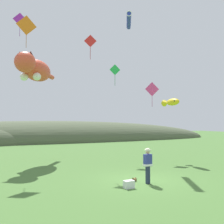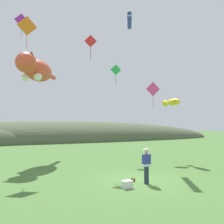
{
  "view_description": "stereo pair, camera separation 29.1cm",
  "coord_description": "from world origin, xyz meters",
  "px_view_note": "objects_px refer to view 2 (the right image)",
  "views": [
    {
      "loc": [
        -6.78,
        -11.62,
        3.1
      ],
      "look_at": [
        0.0,
        4.0,
        3.8
      ],
      "focal_mm": 40.0,
      "sensor_mm": 36.0,
      "label": 1
    },
    {
      "loc": [
        -6.51,
        -11.73,
        3.1
      ],
      "look_at": [
        0.0,
        4.0,
        3.8
      ],
      "focal_mm": 40.0,
      "sensor_mm": 36.0,
      "label": 2
    }
  ],
  "objects_px": {
    "festival_attendant": "(146,165)",
    "kite_diamond_violet": "(21,20)",
    "picnic_cooler": "(127,184)",
    "kite_diamond_green": "(116,70)",
    "kite_tube_streamer": "(129,21)",
    "kite_diamond_pink": "(153,89)",
    "kite_diamond_orange": "(27,26)",
    "kite_giant_cat": "(36,70)",
    "kite_diamond_red": "(91,41)",
    "kite_fish_windsock": "(172,102)",
    "kite_spool": "(133,180)"
  },
  "relations": [
    {
      "from": "kite_giant_cat",
      "to": "kite_diamond_orange",
      "type": "relative_size",
      "value": 2.67
    },
    {
      "from": "kite_diamond_pink",
      "to": "kite_diamond_violet",
      "type": "relative_size",
      "value": 1.03
    },
    {
      "from": "kite_diamond_green",
      "to": "kite_diamond_red",
      "type": "bearing_deg",
      "value": -140.77
    },
    {
      "from": "kite_diamond_orange",
      "to": "kite_tube_streamer",
      "type": "bearing_deg",
      "value": -1.63
    },
    {
      "from": "picnic_cooler",
      "to": "kite_diamond_red",
      "type": "relative_size",
      "value": 0.28
    },
    {
      "from": "festival_attendant",
      "to": "kite_diamond_green",
      "type": "distance_m",
      "value": 11.05
    },
    {
      "from": "kite_diamond_orange",
      "to": "kite_diamond_green",
      "type": "distance_m",
      "value": 7.87
    },
    {
      "from": "kite_giant_cat",
      "to": "festival_attendant",
      "type": "bearing_deg",
      "value": -66.67
    },
    {
      "from": "picnic_cooler",
      "to": "kite_diamond_red",
      "type": "distance_m",
      "value": 10.91
    },
    {
      "from": "kite_spool",
      "to": "kite_diamond_orange",
      "type": "bearing_deg",
      "value": 127.01
    },
    {
      "from": "kite_fish_windsock",
      "to": "kite_diamond_orange",
      "type": "distance_m",
      "value": 12.32
    },
    {
      "from": "picnic_cooler",
      "to": "kite_giant_cat",
      "type": "bearing_deg",
      "value": 106.47
    },
    {
      "from": "kite_diamond_pink",
      "to": "kite_diamond_violet",
      "type": "height_order",
      "value": "kite_diamond_violet"
    },
    {
      "from": "kite_diamond_orange",
      "to": "picnic_cooler",
      "type": "bearing_deg",
      "value": -61.83
    },
    {
      "from": "kite_tube_streamer",
      "to": "kite_diamond_violet",
      "type": "bearing_deg",
      "value": 151.99
    },
    {
      "from": "kite_giant_cat",
      "to": "kite_diamond_pink",
      "type": "height_order",
      "value": "kite_giant_cat"
    },
    {
      "from": "kite_tube_streamer",
      "to": "kite_diamond_pink",
      "type": "relative_size",
      "value": 1.28
    },
    {
      "from": "kite_tube_streamer",
      "to": "kite_spool",
      "type": "bearing_deg",
      "value": -115.18
    },
    {
      "from": "picnic_cooler",
      "to": "kite_diamond_violet",
      "type": "bearing_deg",
      "value": 110.16
    },
    {
      "from": "kite_tube_streamer",
      "to": "kite_diamond_green",
      "type": "distance_m",
      "value": 4.19
    },
    {
      "from": "kite_diamond_pink",
      "to": "kite_diamond_violet",
      "type": "distance_m",
      "value": 12.78
    },
    {
      "from": "kite_diamond_red",
      "to": "festival_attendant",
      "type": "bearing_deg",
      "value": -80.02
    },
    {
      "from": "kite_spool",
      "to": "kite_diamond_red",
      "type": "bearing_deg",
      "value": 96.94
    },
    {
      "from": "festival_attendant",
      "to": "kite_diamond_violet",
      "type": "relative_size",
      "value": 0.86
    },
    {
      "from": "kite_spool",
      "to": "kite_diamond_pink",
      "type": "relative_size",
      "value": 0.1
    },
    {
      "from": "kite_spool",
      "to": "kite_fish_windsock",
      "type": "distance_m",
      "value": 9.08
    },
    {
      "from": "kite_diamond_green",
      "to": "kite_giant_cat",
      "type": "bearing_deg",
      "value": 164.79
    },
    {
      "from": "festival_attendant",
      "to": "kite_diamond_green",
      "type": "bearing_deg",
      "value": 76.72
    },
    {
      "from": "festival_attendant",
      "to": "kite_diamond_violet",
      "type": "height_order",
      "value": "kite_diamond_violet"
    },
    {
      "from": "kite_tube_streamer",
      "to": "kite_diamond_orange",
      "type": "distance_m",
      "value": 8.13
    },
    {
      "from": "kite_tube_streamer",
      "to": "kite_diamond_red",
      "type": "bearing_deg",
      "value": -164.96
    },
    {
      "from": "picnic_cooler",
      "to": "kite_fish_windsock",
      "type": "distance_m",
      "value": 10.23
    },
    {
      "from": "kite_diamond_violet",
      "to": "kite_diamond_red",
      "type": "bearing_deg",
      "value": -49.59
    },
    {
      "from": "kite_diamond_orange",
      "to": "kite_diamond_violet",
      "type": "relative_size",
      "value": 1.12
    },
    {
      "from": "festival_attendant",
      "to": "kite_diamond_pink",
      "type": "bearing_deg",
      "value": 55.76
    },
    {
      "from": "kite_giant_cat",
      "to": "kite_diamond_red",
      "type": "relative_size",
      "value": 3.41
    },
    {
      "from": "picnic_cooler",
      "to": "kite_diamond_green",
      "type": "relative_size",
      "value": 0.28
    },
    {
      "from": "kite_diamond_green",
      "to": "kite_spool",
      "type": "bearing_deg",
      "value": -107.09
    },
    {
      "from": "kite_fish_windsock",
      "to": "kite_diamond_pink",
      "type": "distance_m",
      "value": 2.12
    },
    {
      "from": "festival_attendant",
      "to": "kite_diamond_green",
      "type": "relative_size",
      "value": 0.96
    },
    {
      "from": "kite_diamond_red",
      "to": "kite_giant_cat",
      "type": "bearing_deg",
      "value": 128.38
    },
    {
      "from": "festival_attendant",
      "to": "kite_diamond_violet",
      "type": "bearing_deg",
      "value": 116.23
    },
    {
      "from": "kite_tube_streamer",
      "to": "kite_diamond_red",
      "type": "distance_m",
      "value": 4.54
    },
    {
      "from": "festival_attendant",
      "to": "kite_spool",
      "type": "height_order",
      "value": "festival_attendant"
    },
    {
      "from": "kite_giant_cat",
      "to": "kite_fish_windsock",
      "type": "bearing_deg",
      "value": -25.23
    },
    {
      "from": "kite_spool",
      "to": "kite_giant_cat",
      "type": "height_order",
      "value": "kite_giant_cat"
    },
    {
      "from": "picnic_cooler",
      "to": "kite_giant_cat",
      "type": "distance_m",
      "value": 13.36
    },
    {
      "from": "kite_fish_windsock",
      "to": "kite_diamond_green",
      "type": "distance_m",
      "value": 5.54
    },
    {
      "from": "kite_fish_windsock",
      "to": "kite_diamond_violet",
      "type": "relative_size",
      "value": 1.04
    },
    {
      "from": "kite_giant_cat",
      "to": "kite_diamond_orange",
      "type": "xyz_separation_m",
      "value": [
        -0.93,
        -3.08,
        2.45
      ]
    }
  ]
}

